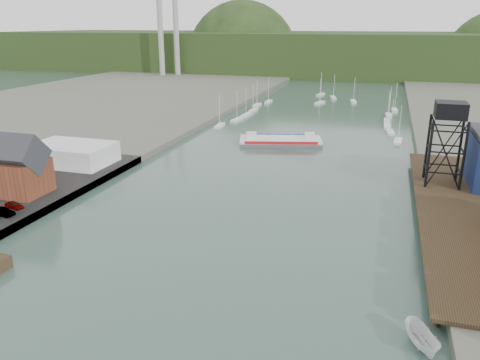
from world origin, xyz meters
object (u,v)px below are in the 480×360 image
Objects in this scene: motorboat at (422,339)px; car_west_a at (14,205)px; harbor_building at (13,170)px; lift_tower at (450,115)px; chain_ferry at (280,141)px.

car_west_a is (-65.57, 15.96, 1.06)m from motorboat.
harbor_building is 2.03× the size of motorboat.
harbor_building is 3.34× the size of car_west_a.
lift_tower is 4.39× the size of car_west_a.
chain_ferry is at bearing 90.25° from motorboat.
chain_ferry is at bearing -17.37° from car_west_a.
motorboat is 1.64× the size of car_west_a.
lift_tower is 0.67× the size of chain_ferry.
harbor_building is at bearing -160.02° from lift_tower.
motorboat is at bearing -82.98° from chain_ferry.
car_west_a is (5.55, -6.61, -3.87)m from harbor_building.
chain_ferry is at bearing 142.47° from lift_tower.
chain_ferry is 72.23m from car_west_a.
car_west_a is at bearing 144.30° from motorboat.
chain_ferry is (38.20, 57.81, -5.16)m from harbor_building.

